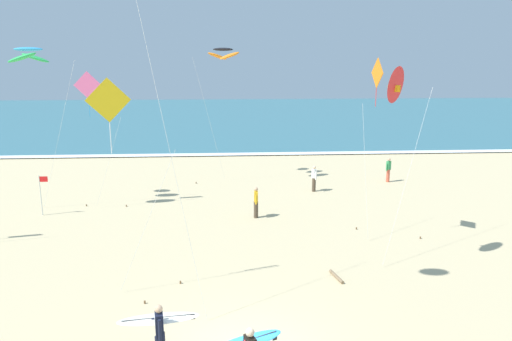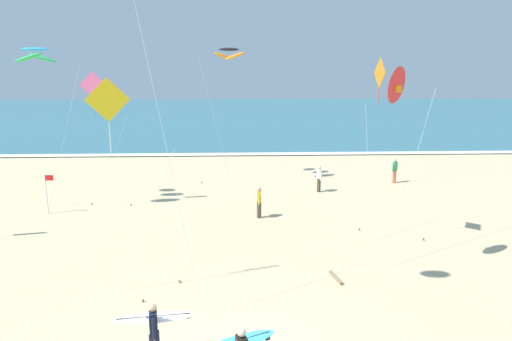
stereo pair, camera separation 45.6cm
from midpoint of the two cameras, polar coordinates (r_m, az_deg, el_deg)
ocean_water at (r=69.56m, az=-3.73°, el=6.55°), size 160.00×60.00×0.08m
shoreline_foam at (r=40.16m, az=-3.60°, el=1.96°), size 160.00×1.18×0.01m
surfer_trailing at (r=13.23m, az=-12.50°, el=-17.53°), size 2.21×1.11×1.71m
kite_diamond_rose_near at (r=26.18m, az=-19.82°, el=9.20°), size 2.28×0.11×7.20m
kite_arc_cobalt_mid at (r=27.15m, az=-25.91°, el=12.27°), size 3.00×2.94×8.37m
kite_arc_charcoal_high at (r=30.74m, az=-4.38°, el=13.69°), size 3.00×3.04×8.51m
kite_diamond_amber_low at (r=20.30m, az=13.55°, el=10.57°), size 0.19×2.13×7.83m
kite_delta_scarlet_distant at (r=17.61m, az=15.45°, el=9.77°), size 3.24×3.46×7.54m
kite_diamond_golden_close at (r=15.73m, az=-17.83°, el=7.39°), size 2.65×0.78×7.20m
bystander_yellow_top at (r=23.93m, az=-0.55°, el=-3.80°), size 0.22×0.50×1.59m
bystander_white_top at (r=28.93m, az=6.49°, el=-0.93°), size 0.28×0.47×1.59m
bystander_green_top at (r=32.13m, az=15.11°, el=0.09°), size 0.40×0.35×1.59m
lifeguard_flag at (r=26.60m, az=-24.66°, el=-2.28°), size 0.45×0.05×2.10m
driftwood_log at (r=17.95m, az=8.83°, el=-12.40°), size 0.34×1.02×0.12m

